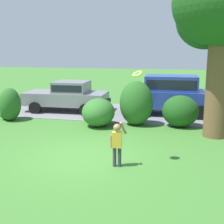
{
  "coord_description": "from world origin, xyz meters",
  "views": [
    {
      "loc": [
        2.81,
        -8.25,
        3.2
      ],
      "look_at": [
        0.6,
        1.44,
        1.1
      ],
      "focal_mm": 48.33,
      "sensor_mm": 36.0,
      "label": 1
    }
  ],
  "objects_px": {
    "parked_suv": "(171,93)",
    "parked_sedan": "(68,95)",
    "child_thrower": "(117,142)",
    "frisbee": "(137,74)",
    "oak_tree_large": "(223,11)"
  },
  "relations": [
    {
      "from": "parked_suv",
      "to": "parked_sedan",
      "type": "bearing_deg",
      "value": -175.97
    },
    {
      "from": "parked_sedan",
      "to": "child_thrower",
      "type": "distance_m",
      "value": 7.91
    },
    {
      "from": "child_thrower",
      "to": "frisbee",
      "type": "bearing_deg",
      "value": 40.3
    },
    {
      "from": "parked_suv",
      "to": "child_thrower",
      "type": "relative_size",
      "value": 3.68
    },
    {
      "from": "parked_suv",
      "to": "frisbee",
      "type": "distance_m",
      "value": 6.96
    },
    {
      "from": "parked_suv",
      "to": "child_thrower",
      "type": "xyz_separation_m",
      "value": [
        -1.18,
        -7.16,
        -0.36
      ]
    },
    {
      "from": "child_thrower",
      "to": "parked_suv",
      "type": "bearing_deg",
      "value": 80.66
    },
    {
      "from": "frisbee",
      "to": "parked_sedan",
      "type": "bearing_deg",
      "value": 125.14
    },
    {
      "from": "oak_tree_large",
      "to": "parked_suv",
      "type": "distance_m",
      "value": 5.07
    },
    {
      "from": "parked_sedan",
      "to": "oak_tree_large",
      "type": "bearing_deg",
      "value": -23.02
    },
    {
      "from": "child_thrower",
      "to": "frisbee",
      "type": "distance_m",
      "value": 1.92
    },
    {
      "from": "oak_tree_large",
      "to": "parked_suv",
      "type": "bearing_deg",
      "value": 117.89
    },
    {
      "from": "parked_sedan",
      "to": "frisbee",
      "type": "xyz_separation_m",
      "value": [
        4.51,
        -6.4,
        1.69
      ]
    },
    {
      "from": "oak_tree_large",
      "to": "child_thrower",
      "type": "distance_m",
      "value": 6.11
    },
    {
      "from": "oak_tree_large",
      "to": "parked_sedan",
      "type": "height_order",
      "value": "oak_tree_large"
    }
  ]
}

